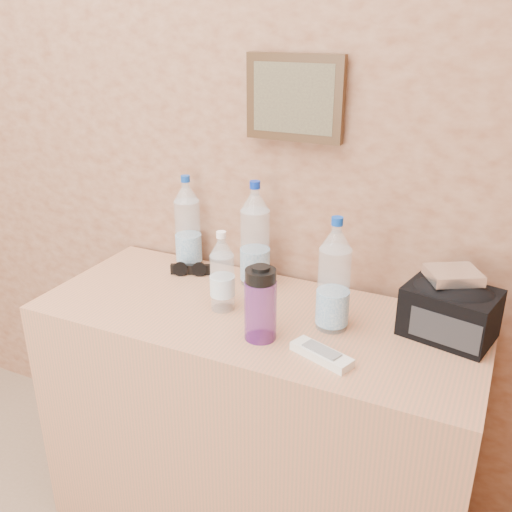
{
  "coord_description": "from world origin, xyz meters",
  "views": [
    {
      "loc": [
        1.18,
        0.37,
        1.62
      ],
      "look_at": [
        0.55,
        1.71,
        1.0
      ],
      "focal_mm": 40.0,
      "sensor_mm": 36.0,
      "label": 1
    }
  ],
  "objects": [
    {
      "name": "picture_frame",
      "position": [
        0.55,
        1.98,
        1.4
      ],
      "size": [
        0.3,
        0.03,
        0.25
      ],
      "primitive_type": null,
      "color": "#382311",
      "rests_on": "room_shell"
    },
    {
      "name": "nalgene_bottle",
      "position": [
        0.62,
        1.59,
        0.92
      ],
      "size": [
        0.09,
        0.09,
        0.21
      ],
      "rotation": [
        0.0,
        0.0,
        0.24
      ],
      "color": "#622182",
      "rests_on": "dresser"
    },
    {
      "name": "pet_large_c",
      "position": [
        0.46,
        1.89,
        0.97
      ],
      "size": [
        0.09,
        0.09,
        0.34
      ],
      "rotation": [
        0.0,
        0.0,
        -0.18
      ],
      "color": "white",
      "rests_on": "dresser"
    },
    {
      "name": "pet_large_b",
      "position": [
        0.19,
        1.93,
        0.96
      ],
      "size": [
        0.09,
        0.09,
        0.32
      ],
      "rotation": [
        0.0,
        0.0,
        0.24
      ],
      "color": "white",
      "rests_on": "dresser"
    },
    {
      "name": "sunglasses",
      "position": [
        0.23,
        1.86,
        0.83
      ],
      "size": [
        0.14,
        0.1,
        0.03
      ],
      "primitive_type": null,
      "rotation": [
        0.0,
        0.0,
        0.4
      ],
      "color": "black",
      "rests_on": "dresser"
    },
    {
      "name": "ac_remote",
      "position": [
        0.8,
        1.56,
        0.83
      ],
      "size": [
        0.18,
        0.11,
        0.02
      ],
      "primitive_type": "cube",
      "rotation": [
        0.0,
        0.0,
        -0.35
      ],
      "color": "silver",
      "rests_on": "dresser"
    },
    {
      "name": "dresser",
      "position": [
        0.55,
        1.71,
        0.41
      ],
      "size": [
        1.31,
        0.55,
        0.82
      ],
      "primitive_type": "cube",
      "color": "#A97854",
      "rests_on": "ground"
    },
    {
      "name": "pet_large_d",
      "position": [
        0.78,
        1.72,
        0.96
      ],
      "size": [
        0.09,
        0.09,
        0.32
      ],
      "rotation": [
        0.0,
        0.0,
        -0.35
      ],
      "color": "silver",
      "rests_on": "dresser"
    },
    {
      "name": "toiletry_bag",
      "position": [
        1.08,
        1.82,
        0.9
      ],
      "size": [
        0.26,
        0.21,
        0.16
      ],
      "primitive_type": null,
      "rotation": [
        0.0,
        0.0,
        -0.22
      ],
      "color": "black",
      "rests_on": "dresser"
    },
    {
      "name": "foil_packet",
      "position": [
        1.07,
        1.84,
        0.99
      ],
      "size": [
        0.17,
        0.16,
        0.03
      ],
      "primitive_type": "cube",
      "rotation": [
        0.0,
        0.0,
        0.52
      ],
      "color": "silver",
      "rests_on": "toiletry_bag"
    },
    {
      "name": "pet_small",
      "position": [
        0.45,
        1.69,
        0.92
      ],
      "size": [
        0.07,
        0.07,
        0.24
      ],
      "rotation": [
        0.0,
        0.0,
        -0.38
      ],
      "color": "silver",
      "rests_on": "dresser"
    }
  ]
}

